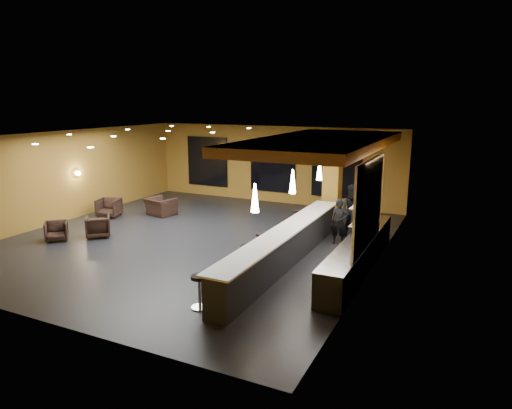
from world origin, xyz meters
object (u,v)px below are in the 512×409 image
at_px(pendant_1, 293,182).
at_px(bar_stool_4, 279,235).
at_px(prep_counter, 358,255).
at_px(pendant_0, 255,198).
at_px(armchair_a, 56,231).
at_px(column, 332,180).
at_px(bar_stool_5, 288,226).
at_px(armchair_c, 109,208).
at_px(armchair_d, 161,206).
at_px(bar_stool_0, 199,287).
at_px(bar_stool_6, 296,217).
at_px(staff_b, 353,212).
at_px(staff_c, 365,216).
at_px(armchair_b, 98,226).
at_px(bar_counter, 285,248).
at_px(bar_stool_1, 227,269).
at_px(pendant_2, 319,170).
at_px(bar_stool_3, 262,243).
at_px(staff_a, 339,222).
at_px(bar_stool_2, 248,255).

relative_size(pendant_1, bar_stool_4, 0.94).
height_order(prep_counter, pendant_0, pendant_0).
bearing_deg(armchair_a, column, -7.84).
bearing_deg(bar_stool_5, armchair_a, -153.43).
distance_m(armchair_c, armchair_d, 2.05).
height_order(bar_stool_0, bar_stool_6, bar_stool_6).
height_order(staff_b, staff_c, staff_c).
bearing_deg(staff_b, armchair_a, -147.72).
height_order(staff_c, bar_stool_4, staff_c).
relative_size(pendant_0, bar_stool_6, 0.88).
bearing_deg(bar_stool_4, armchair_b, -167.43).
distance_m(bar_counter, staff_c, 3.40).
bearing_deg(pendant_1, bar_stool_1, -105.35).
xyz_separation_m(pendant_2, bar_stool_0, (-0.68, -6.49, -1.85)).
bearing_deg(armchair_a, pendant_2, -16.15).
height_order(prep_counter, bar_stool_3, prep_counter).
relative_size(bar_counter, staff_a, 5.30).
relative_size(pendant_2, bar_stool_5, 0.98).
xyz_separation_m(pendant_1, bar_stool_3, (-0.79, -0.37, -1.84)).
xyz_separation_m(bar_stool_2, bar_stool_6, (-0.26, 4.44, -0.00)).
height_order(bar_counter, column, column).
bearing_deg(bar_counter, staff_b, 71.05).
relative_size(pendant_2, staff_b, 0.37).
bearing_deg(pendant_2, armchair_b, -154.57).
relative_size(staff_b, armchair_c, 2.23).
bearing_deg(bar_stool_4, bar_stool_6, 96.85).
relative_size(staff_c, bar_stool_2, 2.39).
height_order(armchair_c, bar_stool_4, armchair_c).
relative_size(pendant_1, bar_stool_3, 0.89).
xyz_separation_m(bar_counter, staff_b, (1.14, 3.32, 0.44)).
relative_size(pendant_0, bar_stool_3, 0.89).
distance_m(prep_counter, staff_c, 2.55).
distance_m(pendant_1, bar_stool_6, 3.53).
xyz_separation_m(column, bar_stool_6, (-0.93, -1.24, -1.24)).
height_order(armchair_a, bar_stool_2, bar_stool_2).
height_order(staff_c, bar_stool_2, staff_c).
bearing_deg(armchair_a, bar_stool_3, -33.64).
relative_size(pendant_0, armchair_c, 0.83).
xyz_separation_m(prep_counter, armchair_a, (-9.83, -1.71, -0.10)).
xyz_separation_m(armchair_b, armchair_c, (-1.62, 2.26, 0.01)).
distance_m(column, pendant_2, 1.71).
bearing_deg(prep_counter, armchair_b, -175.04).
distance_m(bar_stool_2, bar_stool_3, 1.22).
xyz_separation_m(bar_counter, prep_counter, (2.00, 0.50, -0.07)).
xyz_separation_m(staff_a, armchair_b, (-7.75, -2.79, -0.38)).
distance_m(armchair_b, armchair_c, 2.78).
height_order(pendant_0, staff_c, pendant_0).
height_order(column, bar_stool_0, column).
distance_m(pendant_2, armchair_c, 8.78).
distance_m(bar_counter, staff_a, 2.68).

